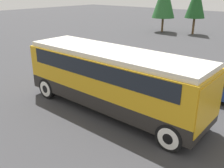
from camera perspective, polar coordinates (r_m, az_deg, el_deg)
The scene contains 4 objects.
ground_plane at distance 12.37m, azimuth 0.00°, elevation -5.76°, with size 120.00×120.00×0.00m, color #38383A.
tour_bus at distance 11.62m, azimuth 0.36°, elevation 1.99°, with size 9.23×2.68×2.96m.
parked_car_near at distance 15.92m, azimuth 9.92°, elevation 2.80°, with size 4.71×1.91×1.32m.
tree_right at distance 34.18m, azimuth 18.72°, elevation 17.63°, with size 2.46×2.46×6.28m.
Camera 1 is at (7.13, -8.42, 5.59)m, focal length 40.00 mm.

